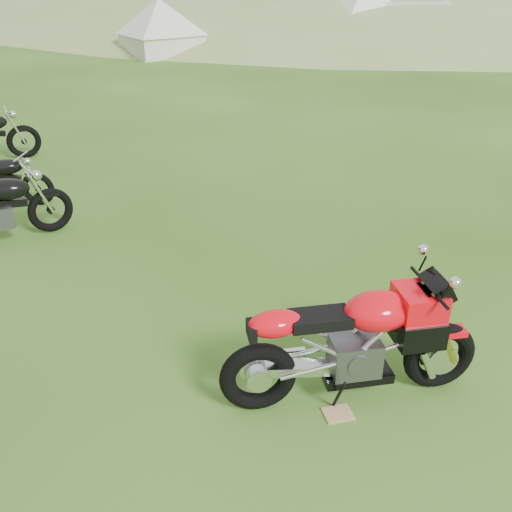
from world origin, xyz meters
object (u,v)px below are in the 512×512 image
object	(u,v)px
plywood_board	(338,414)
tent_right	(362,14)
tent_left	(161,25)
sport_motorcycle	(354,335)
caravan	(401,24)

from	to	relation	value
plywood_board	tent_right	bearing A→B (deg)	66.77
tent_left	sport_motorcycle	bearing A→B (deg)	-110.63
caravan	tent_left	bearing A→B (deg)	-162.79
sport_motorcycle	tent_right	distance (m)	23.35
caravan	plywood_board	bearing A→B (deg)	-100.98
plywood_board	tent_right	xyz separation A→B (m)	(9.31, 21.69, 1.36)
sport_motorcycle	tent_left	size ratio (longest dim) A/B	0.82
tent_right	caravan	world-z (taller)	tent_right
sport_motorcycle	tent_left	bearing A→B (deg)	92.51
tent_right	caravan	distance (m)	1.81
tent_right	caravan	bearing A→B (deg)	-14.69
caravan	tent_right	bearing A→B (deg)	-171.84
sport_motorcycle	plywood_board	world-z (taller)	sport_motorcycle
sport_motorcycle	plywood_board	xyz separation A→B (m)	(-0.18, -0.21, -0.65)
tent_left	caravan	size ratio (longest dim) A/B	0.65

